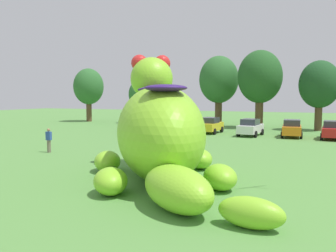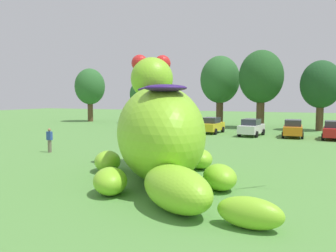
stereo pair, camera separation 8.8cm
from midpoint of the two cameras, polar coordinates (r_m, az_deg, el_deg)
name	(u,v)px [view 2 (the right image)]	position (r m, az deg, el deg)	size (l,w,h in m)	color
ground_plane	(168,190)	(14.88, 0.09, -10.49)	(160.00, 160.00, 0.00)	#568E42
giant_inflatable_creature	(160,131)	(16.29, -1.17, -0.90)	(10.48, 10.26, 6.30)	#8CD12D
car_silver	(144,124)	(39.43, -3.83, 0.35)	(1.99, 4.12, 1.72)	#B7BABF
car_green	(174,125)	(37.77, 1.10, 0.16)	(1.97, 4.12, 1.72)	#1E7238
car_yellow	(212,125)	(37.75, 7.25, 0.12)	(2.09, 4.18, 1.72)	yellow
car_white	(251,127)	(35.87, 13.63, -0.22)	(2.26, 4.25, 1.72)	white
car_orange	(293,128)	(35.83, 19.91, -0.38)	(2.11, 4.19, 1.72)	orange
car_red	(334,130)	(35.48, 25.65, -0.62)	(2.08, 4.17, 1.72)	red
tree_far_left	(90,87)	(56.78, -12.68, 6.29)	(4.74, 4.74, 8.41)	brown
tree_left	(142,95)	(51.74, -4.22, 5.16)	(3.66, 3.66, 6.50)	brown
tree_mid_left	(163,95)	(49.49, -0.82, 5.19)	(3.66, 3.66, 6.50)	brown
tree_centre_left	(220,80)	(48.13, 8.60, 7.47)	(5.34, 5.34, 9.48)	brown
tree_centre	(261,77)	(44.93, 15.11, 7.74)	(5.46, 5.46, 9.70)	brown
tree_centre_right	(321,85)	(43.90, 23.88, 6.21)	(4.57, 4.57, 8.12)	brown
spectator_near_inflatable	(128,129)	(33.39, -6.44, -0.50)	(0.38, 0.26, 1.71)	#2D334C
spectator_mid_field	(50,140)	(25.93, -18.81, -2.25)	(0.38, 0.26, 1.71)	#726656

